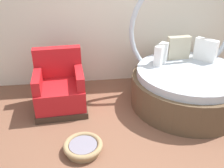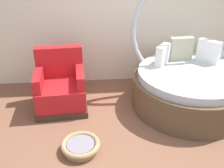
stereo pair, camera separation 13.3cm
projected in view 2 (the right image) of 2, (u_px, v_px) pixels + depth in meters
ground_plane at (134, 153)px, 3.22m from camera, size 8.00×8.00×0.02m
back_wall at (117, 4)px, 4.42m from camera, size 8.00×0.12×2.93m
round_daybed at (188, 82)px, 4.07m from camera, size 1.83×1.83×2.06m
red_armchair at (61, 88)px, 4.06m from camera, size 0.84×0.84×0.94m
pet_basket at (81, 146)px, 3.22m from camera, size 0.51×0.51×0.13m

